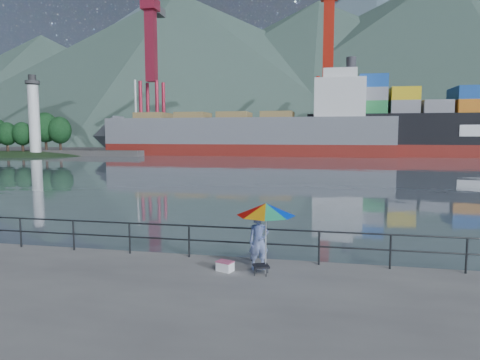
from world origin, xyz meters
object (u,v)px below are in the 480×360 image
cooler_bag (225,267)px  bulk_carrier (256,133)px  fisherman (259,242)px  beach_umbrella (266,209)px

cooler_bag → bulk_carrier: bulk_carrier is taller
fisherman → beach_umbrella: (0.25, -0.36, 1.00)m
beach_umbrella → cooler_bag: size_ratio=4.47×
fisherman → beach_umbrella: 1.09m
beach_umbrella → cooler_bag: (-1.15, -0.02, -1.67)m
cooler_bag → bulk_carrier: size_ratio=0.01×
cooler_bag → beach_umbrella: bearing=21.7°
beach_umbrella → cooler_bag: beach_umbrella is taller
bulk_carrier → cooler_bag: bearing=-81.4°
fisherman → bulk_carrier: 72.29m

